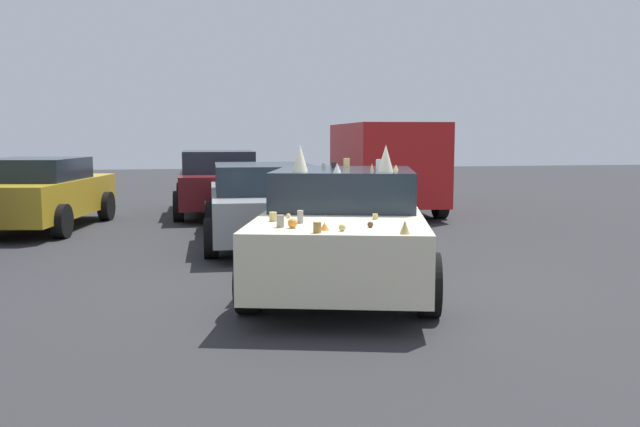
# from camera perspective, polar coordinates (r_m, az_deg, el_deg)

# --- Properties ---
(ground_plane) EXTENTS (60.00, 60.00, 0.00)m
(ground_plane) POSITION_cam_1_polar(r_m,az_deg,el_deg) (8.62, 1.97, -5.91)
(ground_plane) COLOR #2D2D30
(art_car_decorated) EXTENTS (5.01, 2.99, 1.75)m
(art_car_decorated) POSITION_cam_1_polar(r_m,az_deg,el_deg) (8.52, 1.99, -1.09)
(art_car_decorated) COLOR beige
(art_car_decorated) RESTS_ON ground
(parked_van_far_left) EXTENTS (5.17, 2.47, 2.12)m
(parked_van_far_left) POSITION_cam_1_polar(r_m,az_deg,el_deg) (16.70, 5.29, 4.26)
(parked_van_far_left) COLOR #B21919
(parked_van_far_left) RESTS_ON ground
(parked_sedan_behind_right) EXTENTS (4.50, 2.57, 1.41)m
(parked_sedan_behind_right) POSITION_cam_1_polar(r_m,az_deg,el_deg) (14.64, -22.33, 1.61)
(parked_sedan_behind_right) COLOR gold
(parked_sedan_behind_right) RESTS_ON ground
(parked_sedan_row_back_far) EXTENTS (4.58, 2.09, 1.37)m
(parked_sedan_row_back_far) POSITION_cam_1_polar(r_m,az_deg,el_deg) (11.80, -4.83, 0.88)
(parked_sedan_row_back_far) COLOR gray
(parked_sedan_row_back_far) RESTS_ON ground
(parked_sedan_row_back_center) EXTENTS (4.38, 2.05, 1.49)m
(parked_sedan_row_back_center) POSITION_cam_1_polar(r_m,az_deg,el_deg) (16.33, -8.48, 2.60)
(parked_sedan_row_back_center) COLOR #5B1419
(parked_sedan_row_back_center) RESTS_ON ground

